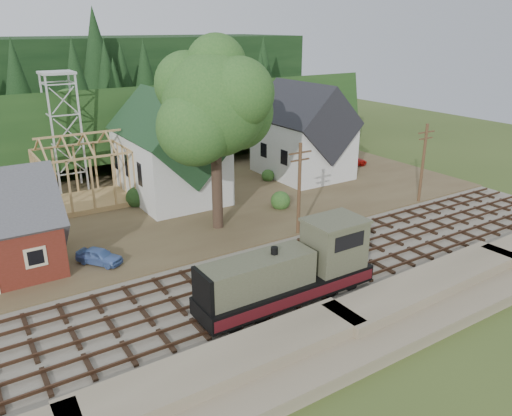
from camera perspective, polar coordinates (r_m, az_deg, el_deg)
ground at (r=34.74m, az=0.71°, el=-8.57°), size 140.00×140.00×0.00m
embankment at (r=29.10m, az=10.29°, el=-15.23°), size 64.00×5.00×1.60m
railroad_bed at (r=34.70m, az=0.71°, el=-8.45°), size 64.00×11.00×0.16m
village_flat at (r=49.40m, az=-10.83°, el=0.22°), size 64.00×26.00×0.30m
hillside at (r=71.46m, az=-18.22°, el=5.63°), size 70.00×28.96×12.74m
ridge at (r=86.71m, az=-21.05°, el=7.72°), size 80.00×20.00×12.00m
church at (r=50.19m, az=-9.82°, el=6.60°), size 8.40×15.17×13.00m
farmhouse at (r=57.65m, az=5.36°, el=8.23°), size 8.40×10.80×10.60m
timber_frame at (r=50.45m, az=-19.12°, el=3.59°), size 8.20×6.20×6.99m
lattice_tower at (r=54.90m, az=-21.54°, el=11.82°), size 3.20×3.20×12.12m
big_tree at (r=40.76m, az=-4.57°, el=10.95°), size 10.90×8.40×14.70m
telegraph_pole_near at (r=40.73m, az=4.96°, el=2.28°), size 2.20×0.28×8.00m
telegraph_pole_far at (r=50.96m, az=18.54°, el=4.96°), size 2.20×0.28×8.00m
locomotive at (r=31.76m, az=4.26°, el=-7.22°), size 11.95×2.99×4.78m
car_blue at (r=38.24m, az=-17.49°, el=-5.25°), size 3.23×3.64×1.19m
car_red at (r=63.22m, az=10.80°, el=5.29°), size 4.38×2.79×1.13m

